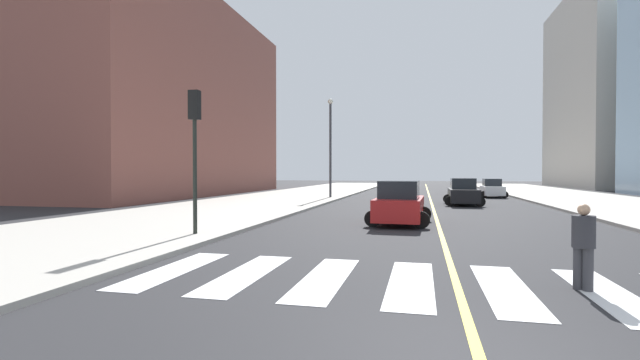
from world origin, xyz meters
name	(u,v)px	position (x,y,z in m)	size (l,w,h in m)	color
sidewalk_kerb_west	(231,208)	(-12.20, 20.00, 0.07)	(10.00, 120.00, 0.15)	#B2ADA3
crosswalk_paint	(457,285)	(0.00, 4.00, 0.01)	(13.50, 4.00, 0.01)	silver
lane_divider_paint	(429,195)	(0.00, 40.00, 0.01)	(0.16, 80.00, 0.01)	yellow
parking_garage_concrete	(634,90)	(28.72, 65.87, 14.02)	(18.00, 24.00, 28.04)	#B2ADA3
low_rise_brick_west	(151,101)	(-27.72, 34.65, 9.55)	(16.00, 32.00, 19.11)	brown
car_black_nearest	(463,193)	(2.08, 26.43, 0.86)	(2.60, 4.15, 1.85)	black
car_red_second	(400,204)	(-1.64, 14.22, 0.89)	(2.76, 4.32, 1.90)	red
car_white_third	(492,189)	(5.49, 36.79, 0.78)	(2.33, 3.74, 1.67)	silver
traffic_light_far_corner	(195,133)	(-8.31, 8.59, 3.61)	(0.36, 0.41, 4.93)	black
pedestrian_crossing	(583,243)	(2.34, 4.19, 0.92)	(0.41, 0.41, 1.67)	#38383D
street_lamp	(330,140)	(-8.25, 31.15, 4.99)	(0.44, 0.44, 8.31)	#38383D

